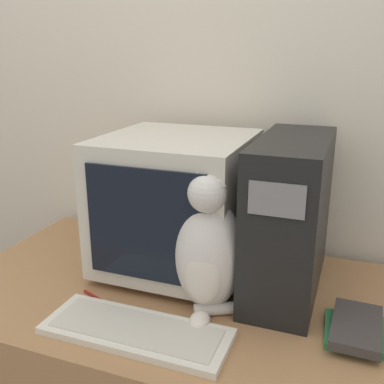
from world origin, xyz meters
name	(u,v)px	position (x,y,z in m)	size (l,w,h in m)	color
wall_back	(219,88)	(0.00, 0.83, 1.25)	(7.00, 0.05, 2.50)	beige
crt_monitor	(177,203)	(-0.03, 0.51, 0.93)	(0.43, 0.44, 0.43)	beige
computer_tower	(289,216)	(0.31, 0.52, 0.93)	(0.19, 0.47, 0.45)	black
keyboard	(136,331)	(0.01, 0.14, 0.71)	(0.47, 0.17, 0.02)	silver
cat	(209,253)	(0.14, 0.33, 0.87)	(0.30, 0.25, 0.39)	silver
book_stack	(357,330)	(0.52, 0.33, 0.73)	(0.16, 0.21, 0.04)	#28703D
pen	(100,300)	(-0.16, 0.25, 0.71)	(0.14, 0.06, 0.01)	maroon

